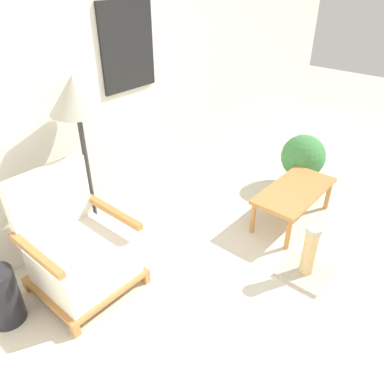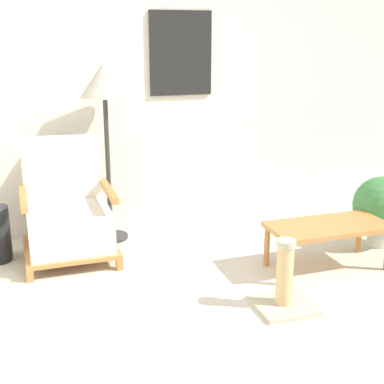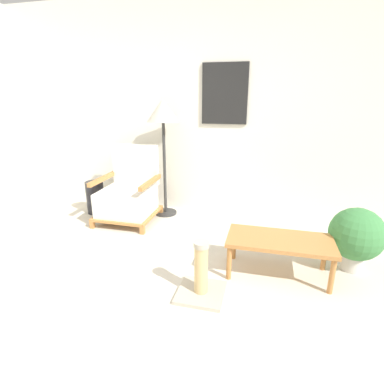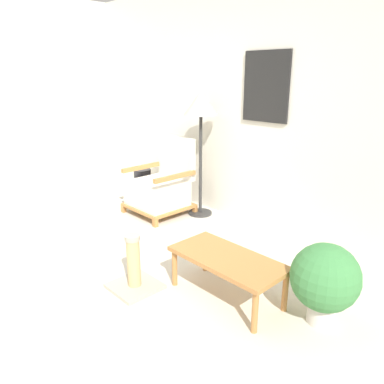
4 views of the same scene
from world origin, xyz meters
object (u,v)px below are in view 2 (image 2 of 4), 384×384
at_px(floor_lamp, 105,91).
at_px(potted_plant, 382,207).
at_px(scratching_post, 284,286).
at_px(armchair, 68,219).
at_px(coffee_table, 328,230).

height_order(floor_lamp, potted_plant, floor_lamp).
bearing_deg(scratching_post, potted_plant, 29.12).
relative_size(armchair, potted_plant, 1.58).
bearing_deg(floor_lamp, coffee_table, -38.03).
relative_size(armchair, floor_lamp, 0.62).
distance_m(floor_lamp, scratching_post, 2.12).
relative_size(floor_lamp, coffee_table, 1.66).
height_order(floor_lamp, coffee_table, floor_lamp).
bearing_deg(floor_lamp, scratching_post, -61.92).
bearing_deg(armchair, scratching_post, -45.93).
distance_m(armchair, floor_lamp, 1.07).
height_order(coffee_table, potted_plant, potted_plant).
height_order(armchair, floor_lamp, floor_lamp).
relative_size(potted_plant, scratching_post, 1.26).
height_order(potted_plant, scratching_post, potted_plant).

